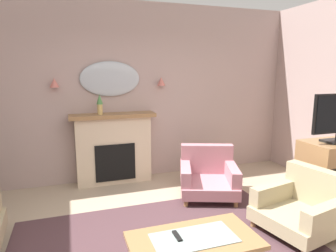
% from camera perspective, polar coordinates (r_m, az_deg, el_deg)
% --- Properties ---
extents(wall_back, '(7.03, 0.10, 2.95)m').
position_cam_1_polar(wall_back, '(5.07, -8.48, 6.38)').
color(wall_back, '#B29993').
rests_on(wall_back, ground).
extents(fireplace, '(1.36, 0.36, 1.16)m').
position_cam_1_polar(fireplace, '(4.97, -10.36, -4.39)').
color(fireplace, beige).
rests_on(fireplace, ground).
extents(mantel_vase_centre, '(0.10, 0.10, 0.32)m').
position_cam_1_polar(mantel_vase_centre, '(4.78, -13.00, 4.30)').
color(mantel_vase_centre, tan).
rests_on(mantel_vase_centre, fireplace).
extents(wall_mirror, '(0.96, 0.06, 0.56)m').
position_cam_1_polar(wall_mirror, '(4.95, -11.05, 8.89)').
color(wall_mirror, '#B2BCC6').
extents(wall_sconce_left, '(0.14, 0.14, 0.14)m').
position_cam_1_polar(wall_sconce_left, '(4.86, -21.02, 7.77)').
color(wall_sconce_left, '#D17066').
extents(wall_sconce_right, '(0.14, 0.14, 0.14)m').
position_cam_1_polar(wall_sconce_right, '(5.08, -1.31, 8.56)').
color(wall_sconce_right, '#D17066').
extents(coffee_table, '(1.10, 0.60, 0.45)m').
position_cam_1_polar(coffee_table, '(2.72, 4.99, -21.71)').
color(coffee_table, olive).
rests_on(coffee_table, ground).
extents(tv_remote, '(0.04, 0.16, 0.02)m').
position_cam_1_polar(tv_remote, '(2.69, 1.75, -20.42)').
color(tv_remote, black).
rests_on(tv_remote, coffee_table).
extents(armchair_beside_couch, '(0.96, 0.95, 0.71)m').
position_cam_1_polar(armchair_beside_couch, '(3.86, 24.63, -13.81)').
color(armchair_beside_couch, tan).
rests_on(armchair_beside_couch, ground).
extents(armchair_in_corner, '(1.03, 1.05, 0.71)m').
position_cam_1_polar(armchair_in_corner, '(4.53, 7.70, -9.31)').
color(armchair_in_corner, '#B77A84').
rests_on(armchair_in_corner, ground).
extents(tv_cabinet, '(0.80, 0.57, 0.90)m').
position_cam_1_polar(tv_cabinet, '(4.68, 28.96, -8.04)').
color(tv_cabinet, olive).
rests_on(tv_cabinet, ground).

